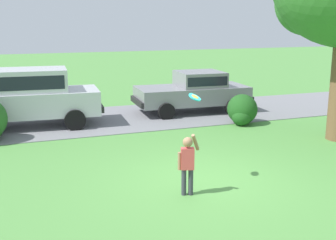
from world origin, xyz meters
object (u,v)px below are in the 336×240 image
(parked_suv, at_px, (29,95))
(child_thrower, at_px, (188,161))
(frisbee, at_px, (195,97))
(parked_sedan, at_px, (194,90))

(parked_suv, xyz_separation_m, child_thrower, (2.67, -7.14, -0.36))
(frisbee, bearing_deg, child_thrower, -124.05)
(child_thrower, bearing_deg, parked_sedan, 65.51)
(frisbee, bearing_deg, parked_sedan, 66.42)
(parked_suv, relative_size, frisbee, 15.85)
(parked_sedan, bearing_deg, frisbee, -113.58)
(parked_suv, bearing_deg, frisbee, -64.86)
(child_thrower, bearing_deg, frisbee, 55.95)
(child_thrower, height_order, frisbee, frisbee)
(child_thrower, distance_m, frisbee, 1.37)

